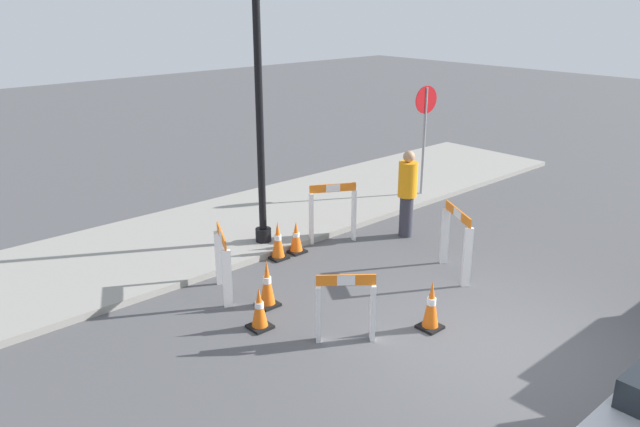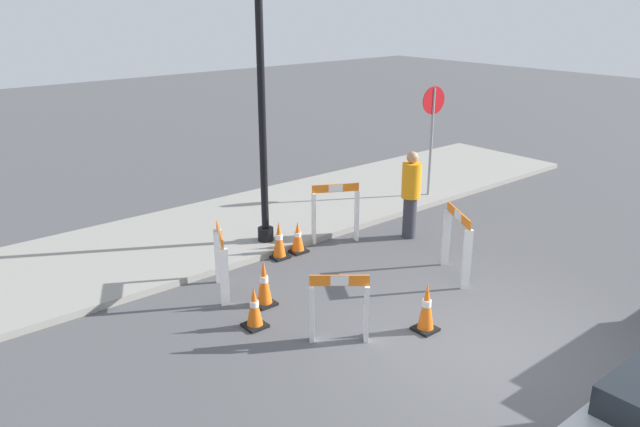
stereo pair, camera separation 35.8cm
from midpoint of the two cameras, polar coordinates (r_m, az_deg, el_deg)
The scene contains 14 objects.
ground_plane at distance 8.47m, azimuth 15.65°, elevation -12.32°, with size 60.00×60.00×0.00m, color #4C4C4F.
sidewalk_slab at distance 12.39m, azimuth -8.72°, elevation -1.16°, with size 18.00×3.26×0.11m.
streetlamp_post at distance 10.65m, azimuth -6.78°, elevation 15.82°, with size 0.44×0.44×5.65m.
stop_sign at distance 13.88m, azimuth 8.84°, elevation 8.20°, with size 0.60×0.10×2.41m.
barricade_0 at distance 8.23m, azimuth 1.10°, elevation -8.44°, with size 0.68×0.60×0.95m.
barricade_1 at distance 10.29m, azimuth 11.37°, elevation -2.29°, with size 0.62×0.91×1.13m.
barricade_2 at distance 11.45m, azimuth 0.28°, elevation 0.25°, with size 0.83×0.53×1.12m.
barricade_3 at distance 9.55m, azimuth -9.95°, elevation -4.28°, with size 0.49×0.83×1.05m.
traffic_cone_0 at distance 10.83m, azimuth -4.82°, elevation -2.52°, with size 0.30×0.30×0.68m.
traffic_cone_1 at distance 8.67m, azimuth -6.76°, elevation -8.66°, with size 0.30×0.30×0.61m.
traffic_cone_2 at distance 9.22m, azimuth -5.97°, elevation -6.44°, with size 0.30×0.30×0.73m.
traffic_cone_3 at distance 11.08m, azimuth -3.12°, elevation -2.23°, with size 0.30×0.30×0.58m.
traffic_cone_4 at distance 8.68m, azimuth 8.97°, elevation -8.33°, with size 0.30×0.30×0.72m.
person_worker at distance 11.72m, azimuth 7.12°, elevation 2.03°, with size 0.43×0.43×1.66m.
Camera 1 is at (-6.43, -3.52, 4.34)m, focal length 35.00 mm.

